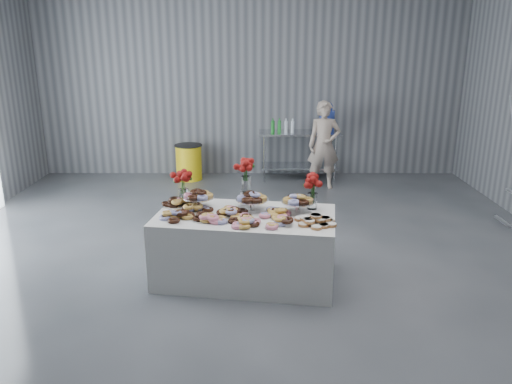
{
  "coord_description": "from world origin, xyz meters",
  "views": [
    {
      "loc": [
        0.11,
        -5.05,
        2.55
      ],
      "look_at": [
        0.11,
        0.29,
        0.91
      ],
      "focal_mm": 35.0,
      "sensor_mm": 36.0,
      "label": 1
    }
  ],
  "objects_px": {
    "water_jug": "(327,118)",
    "display_table": "(245,247)",
    "person": "(324,145)",
    "prep_table": "(299,147)",
    "trash_barrel": "(189,162)"
  },
  "relations": [
    {
      "from": "person",
      "to": "prep_table",
      "type": "bearing_deg",
      "value": 123.75
    },
    {
      "from": "prep_table",
      "to": "display_table",
      "type": "bearing_deg",
      "value": -102.58
    },
    {
      "from": "water_jug",
      "to": "trash_barrel",
      "type": "height_order",
      "value": "water_jug"
    },
    {
      "from": "prep_table",
      "to": "water_jug",
      "type": "distance_m",
      "value": 0.73
    },
    {
      "from": "water_jug",
      "to": "prep_table",
      "type": "bearing_deg",
      "value": 180.0
    },
    {
      "from": "water_jug",
      "to": "trash_barrel",
      "type": "xyz_separation_m",
      "value": [
        -2.57,
        -0.03,
        -0.82
      ]
    },
    {
      "from": "prep_table",
      "to": "water_jug",
      "type": "bearing_deg",
      "value": -0.0
    },
    {
      "from": "trash_barrel",
      "to": "water_jug",
      "type": "bearing_deg",
      "value": 0.78
    },
    {
      "from": "prep_table",
      "to": "trash_barrel",
      "type": "distance_m",
      "value": 2.09
    },
    {
      "from": "display_table",
      "to": "person",
      "type": "relative_size",
      "value": 1.24
    },
    {
      "from": "person",
      "to": "water_jug",
      "type": "bearing_deg",
      "value": 78.92
    },
    {
      "from": "water_jug",
      "to": "display_table",
      "type": "bearing_deg",
      "value": -108.99
    },
    {
      "from": "prep_table",
      "to": "person",
      "type": "bearing_deg",
      "value": -56.53
    },
    {
      "from": "display_table",
      "to": "trash_barrel",
      "type": "xyz_separation_m",
      "value": [
        -1.15,
        4.1,
        -0.04
      ]
    },
    {
      "from": "trash_barrel",
      "to": "prep_table",
      "type": "bearing_deg",
      "value": 0.96
    }
  ]
}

